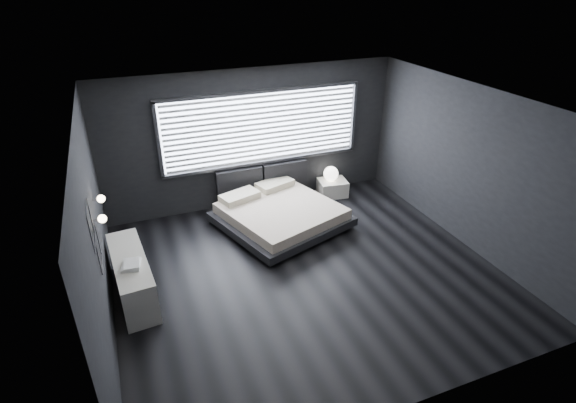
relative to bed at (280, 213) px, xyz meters
name	(u,v)px	position (x,y,z in m)	size (l,w,h in m)	color
room	(309,196)	(-0.13, -1.59, 1.15)	(6.04, 6.00, 2.80)	black
window	(263,128)	(0.07, 1.11, 1.36)	(4.14, 0.09, 1.52)	white
headboard	(263,177)	(0.01, 1.05, 0.32)	(1.96, 0.16, 0.52)	black
sconce_near	(102,219)	(-3.01, -1.54, 1.35)	(0.18, 0.11, 0.11)	silver
sconce_far	(101,199)	(-3.01, -0.94, 1.35)	(0.18, 0.11, 0.11)	silver
wall_art_upper	(91,226)	(-3.10, -2.14, 1.60)	(0.01, 0.48, 0.48)	#47474C
wall_art_lower	(98,249)	(-3.10, -1.89, 1.13)	(0.01, 0.48, 0.48)	#47474C
bed	(280,213)	(0.00, 0.00, 0.00)	(2.64, 2.58, 0.55)	black
nightstand	(332,188)	(1.53, 0.79, -0.08)	(0.59, 0.49, 0.35)	silver
orb_lamp	(331,174)	(1.49, 0.82, 0.25)	(0.32, 0.32, 0.32)	white
dresser	(132,276)	(-2.80, -1.12, 0.08)	(0.60, 1.71, 0.67)	silver
book_stack	(131,264)	(-2.78, -1.36, 0.45)	(0.31, 0.37, 0.07)	white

